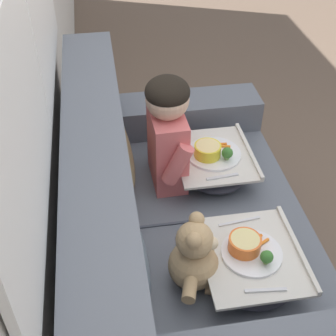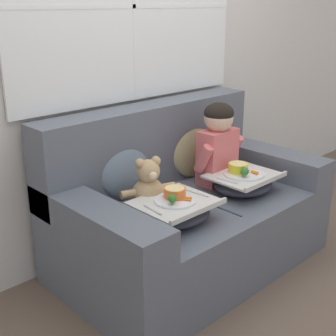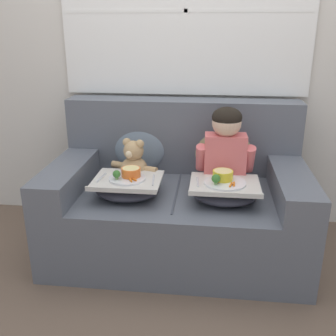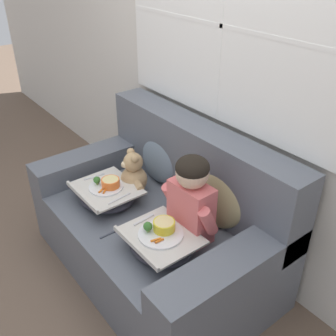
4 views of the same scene
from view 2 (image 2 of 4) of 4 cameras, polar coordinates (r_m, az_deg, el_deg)
name	(u,v)px [view 2 (image 2 of 4)]	position (r m, az deg, el deg)	size (l,w,h in m)	color
ground_plane	(191,263)	(3.02, 2.85, -11.47)	(14.00, 14.00, 0.00)	brown
wall_back_with_window	(130,44)	(3.00, -4.69, 14.87)	(8.00, 0.08, 2.60)	beige
couch	(184,211)	(2.90, 1.95, -5.22)	(1.62, 0.96, 0.96)	#565B66
throw_pillow_behind_child	(192,146)	(3.13, 2.93, 2.75)	(0.42, 0.20, 0.44)	tan
throw_pillow_behind_teddy	(123,166)	(2.75, -5.52, 0.29)	(0.38, 0.18, 0.40)	slate
child_figure	(218,140)	(2.97, 6.12, 3.44)	(0.37, 0.19, 0.53)	#DB6666
teddy_bear	(149,188)	(2.61, -2.37, -2.39)	(0.33, 0.24, 0.31)	tan
lap_tray_child	(243,182)	(2.91, 9.14, -1.65)	(0.41, 0.35, 0.18)	#2D2D38
lap_tray_teddy	(175,210)	(2.50, 0.90, -5.08)	(0.41, 0.36, 0.18)	#2D2D38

